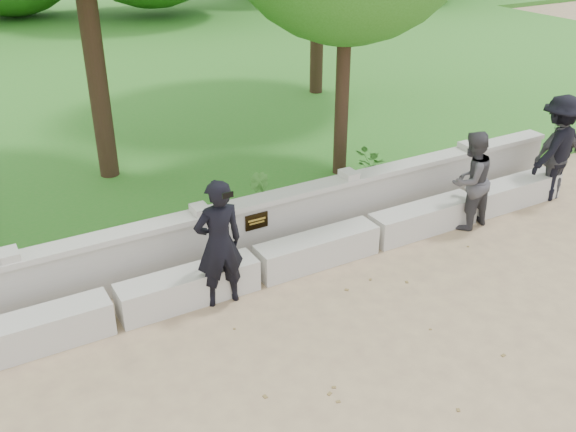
% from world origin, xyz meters
% --- Properties ---
extents(ground, '(80.00, 80.00, 0.00)m').
position_xyz_m(ground, '(0.00, 0.00, 0.00)').
color(ground, tan).
rests_on(ground, ground).
extents(lawn, '(40.00, 22.00, 0.25)m').
position_xyz_m(lawn, '(0.00, 14.00, 0.12)').
color(lawn, '#26731E').
rests_on(lawn, ground).
extents(concrete_bench, '(11.90, 0.45, 0.45)m').
position_xyz_m(concrete_bench, '(0.00, 1.90, 0.22)').
color(concrete_bench, '#BAB7AF').
rests_on(concrete_bench, ground).
extents(parapet_wall, '(12.50, 0.35, 0.90)m').
position_xyz_m(parapet_wall, '(0.00, 2.60, 0.46)').
color(parapet_wall, '#AEACA5').
rests_on(parapet_wall, ground).
extents(man_main, '(0.66, 0.59, 1.76)m').
position_xyz_m(man_main, '(-0.63, 1.70, 0.88)').
color(man_main, black).
rests_on(man_main, ground).
extents(visitor_left, '(0.86, 0.71, 1.62)m').
position_xyz_m(visitor_left, '(3.72, 1.70, 0.81)').
color(visitor_left, '#39383D').
rests_on(visitor_left, ground).
extents(visitor_mid, '(1.32, 0.92, 1.86)m').
position_xyz_m(visitor_mid, '(5.80, 1.80, 0.93)').
color(visitor_mid, black).
rests_on(visitor_mid, ground).
extents(visitor_right, '(0.96, 0.51, 1.56)m').
position_xyz_m(visitor_right, '(5.80, 1.76, 0.78)').
color(visitor_right, '#414146').
rests_on(visitor_right, ground).
extents(shrub_b, '(0.46, 0.48, 0.68)m').
position_xyz_m(shrub_b, '(0.82, 3.30, 0.59)').
color(shrub_b, '#387528').
rests_on(shrub_b, lawn).
extents(shrub_c, '(0.73, 0.68, 0.67)m').
position_xyz_m(shrub_c, '(3.02, 3.30, 0.58)').
color(shrub_c, '#387528').
rests_on(shrub_c, lawn).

